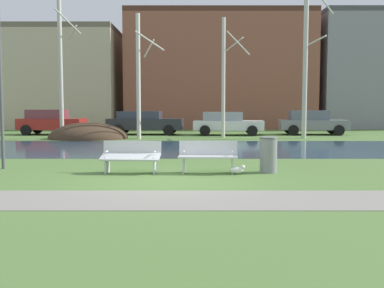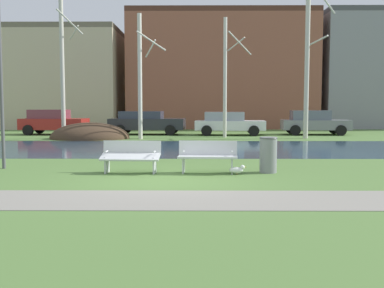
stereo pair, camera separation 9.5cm
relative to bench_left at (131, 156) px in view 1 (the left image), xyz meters
The scene contains 18 objects.
ground_plane 8.90m from the bench_left, 83.28° to the left, with size 120.00×120.00×0.00m, color #517538.
paved_path_strip 3.73m from the bench_left, 73.68° to the right, with size 60.00×1.87×0.01m, color gray.
river_band 7.24m from the bench_left, 81.72° to the left, with size 80.00×7.76×0.01m, color #2D475B.
soil_mound 13.43m from the bench_left, 107.71° to the left, with size 4.39×3.52×1.79m, color #423021.
bench_left is the anchor object (origin of this frame).
bench_right 2.09m from the bench_left, ahead, with size 1.63×0.66×0.87m.
trash_bin 3.75m from the bench_left, ahead, with size 0.49×0.49×0.98m.
seagull 2.91m from the bench_left, ahead, with size 0.44×0.17×0.26m.
birch_far_left 14.62m from the bench_left, 113.22° to the left, with size 1.35×2.22×9.13m.
birch_left 12.80m from the bench_left, 95.51° to the left, with size 1.54×2.29×6.72m.
birch_center_left 14.49m from the bench_left, 75.75° to the left, with size 1.58×2.58×6.76m.
birch_center 15.79m from the bench_left, 58.60° to the left, with size 1.59×2.55×9.35m.
parked_van_nearest_red 17.77m from the bench_left, 113.89° to the left, with size 4.11×2.20×1.57m.
parked_sedan_second_dark 16.44m from the bench_left, 94.71° to the left, with size 4.80×2.31×1.46m.
parked_hatch_third_white 16.19m from the bench_left, 76.44° to the left, with size 4.37×2.19×1.43m.
parked_wagon_fourth_grey 18.61m from the bench_left, 60.51° to the left, with size 4.24×2.22×1.52m.
building_beige_block 26.99m from the bench_left, 111.44° to the left, with size 10.95×6.98×7.92m.
building_brick_low 26.99m from the bench_left, 81.66° to the left, with size 14.83×8.26×9.25m.
Camera 1 is at (0.62, -11.12, 1.84)m, focal length 42.59 mm.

